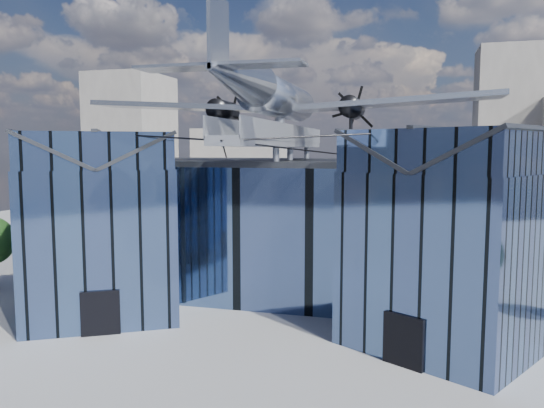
# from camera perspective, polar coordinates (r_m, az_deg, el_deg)

# --- Properties ---
(ground_plane) EXTENTS (120.00, 120.00, 0.00)m
(ground_plane) POSITION_cam_1_polar(r_m,az_deg,el_deg) (33.55, -0.92, -12.67)
(ground_plane) COLOR gray
(museum) EXTENTS (32.88, 24.50, 17.60)m
(museum) POSITION_cam_1_polar(r_m,az_deg,el_deg) (37.77, 1.52, -1.93)
(museum) COLOR #445C8C
(museum) RESTS_ON ground
(bg_towers) EXTENTS (77.00, 24.50, 26.00)m
(bg_towers) POSITION_cam_1_polar(r_m,az_deg,el_deg) (81.36, 10.04, 5.37)
(bg_towers) COLOR gray
(bg_towers) RESTS_ON ground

